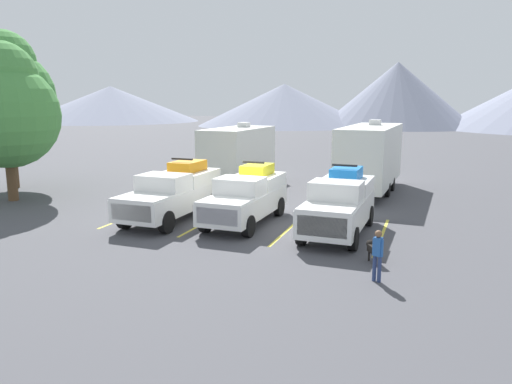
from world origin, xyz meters
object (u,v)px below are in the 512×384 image
object	(u,v)px
pickup_truck_a	(174,192)
pickup_truck_c	(339,203)
person_a	(378,252)
camper_trailer_a	(238,152)
dog	(373,249)
camper_trailer_b	(370,155)
pickup_truck_b	(247,196)

from	to	relation	value
pickup_truck_a	pickup_truck_c	size ratio (longest dim) A/B	1.08
pickup_truck_a	person_a	size ratio (longest dim) A/B	3.85
pickup_truck_a	camper_trailer_a	world-z (taller)	camper_trailer_a
camper_trailer_a	pickup_truck_a	bearing A→B (deg)	-85.86
pickup_truck_a	dog	distance (m)	9.44
pickup_truck_c	camper_trailer_a	bearing A→B (deg)	130.51
pickup_truck_c	camper_trailer_a	xyz separation A→B (m)	(-7.91, 9.26, 0.78)
pickup_truck_a	camper_trailer_b	xyz separation A→B (m)	(7.30, 9.15, 0.93)
pickup_truck_a	pickup_truck_b	world-z (taller)	pickup_truck_a
pickup_truck_b	pickup_truck_c	bearing A→B (deg)	-5.86
pickup_truck_b	person_a	world-z (taller)	pickup_truck_b
camper_trailer_a	pickup_truck_b	bearing A→B (deg)	-66.12
person_a	dog	bearing A→B (deg)	99.76
pickup_truck_a	dog	xyz separation A→B (m)	(8.91, -3.05, -0.74)
dog	camper_trailer_b	bearing A→B (deg)	97.51
camper_trailer_b	pickup_truck_c	bearing A→B (deg)	-90.37
camper_trailer_a	person_a	xyz separation A→B (m)	(9.87, -14.05, -1.09)
camper_trailer_a	person_a	bearing A→B (deg)	-54.91
camper_trailer_b	person_a	bearing A→B (deg)	-82.21
camper_trailer_a	camper_trailer_b	world-z (taller)	camper_trailer_b
pickup_truck_c	camper_trailer_b	size ratio (longest dim) A/B	0.59
pickup_truck_a	pickup_truck_b	xyz separation A→B (m)	(3.25, 0.44, -0.04)
pickup_truck_b	camper_trailer_a	xyz separation A→B (m)	(-3.92, 8.85, 0.83)
pickup_truck_a	camper_trailer_a	xyz separation A→B (m)	(-0.67, 9.29, 0.79)
person_a	pickup_truck_a	bearing A→B (deg)	152.63
pickup_truck_c	camper_trailer_b	distance (m)	9.16
pickup_truck_c	camper_trailer_b	bearing A→B (deg)	89.63
camper_trailer_a	camper_trailer_b	xyz separation A→B (m)	(7.97, -0.14, 0.14)
camper_trailer_a	dog	size ratio (longest dim) A/B	8.63
pickup_truck_b	camper_trailer_b	distance (m)	9.65
pickup_truck_b	pickup_truck_c	distance (m)	4.02
pickup_truck_a	camper_trailer_b	size ratio (longest dim) A/B	0.64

